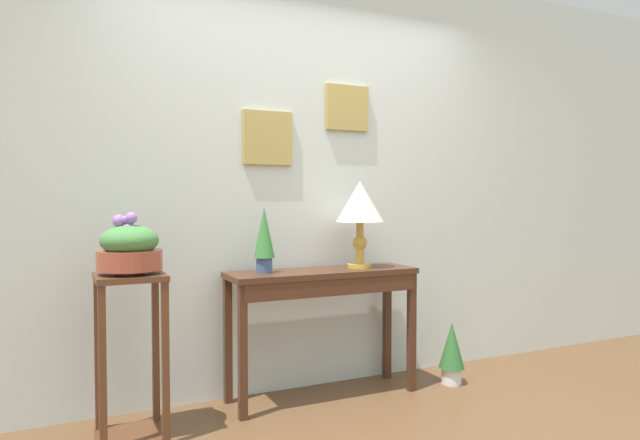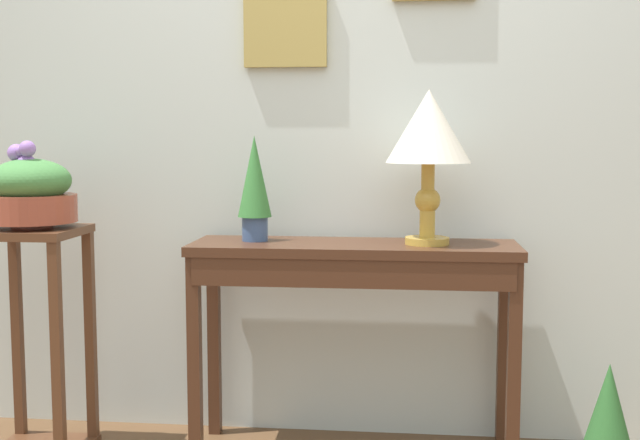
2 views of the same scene
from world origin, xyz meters
The scene contains 7 objects.
back_wall_with_art centered at (0.00, 1.41, 1.40)m, with size 9.00×0.13×2.80m.
console_table centered at (0.03, 1.12, 0.67)m, with size 1.18×0.36×0.79m.
table_lamp centered at (0.29, 1.14, 1.19)m, with size 0.30×0.30×0.55m.
potted_plant_on_console centered at (-0.34, 1.17, 1.00)m, with size 0.12×0.12×0.39m.
pedestal_stand_left centered at (-1.12, 0.99, 0.43)m, with size 0.34×0.34×0.85m.
planter_bowl_wide centered at (-1.12, 0.99, 0.98)m, with size 0.32×0.32×0.31m.
potted_plant_floor centered at (0.91, 0.99, 0.23)m, with size 0.17×0.17×0.42m.
Camera 1 is at (-1.47, -1.99, 1.23)m, focal length 31.82 mm.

